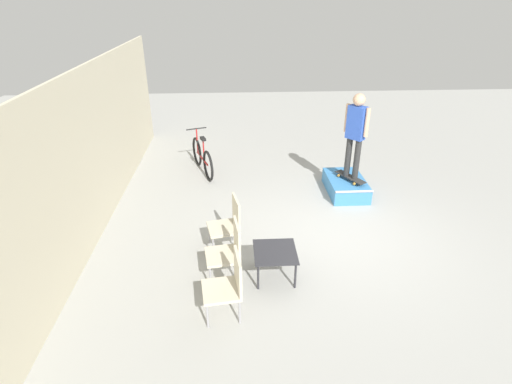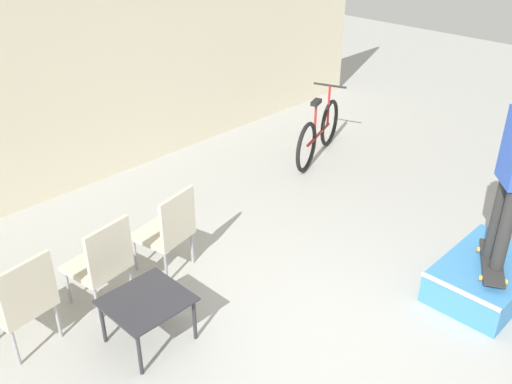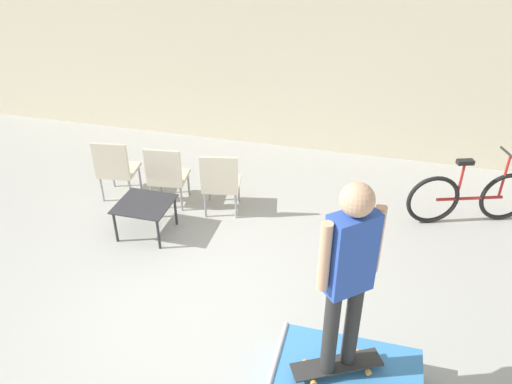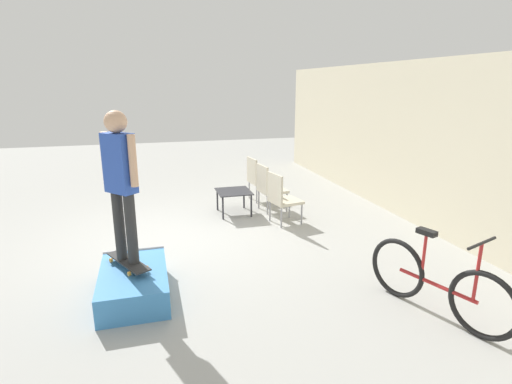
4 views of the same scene
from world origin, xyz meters
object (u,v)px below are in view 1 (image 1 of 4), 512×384
Objects in this scene: skate_ramp_box at (346,185)px; patio_chair_center at (229,249)px; skateboard_on_ramp at (350,177)px; patio_chair_left at (228,283)px; coffee_table at (275,254)px; bicycle at (202,157)px; patio_chair_right at (229,222)px; person_skater at (356,129)px.

skate_ramp_box is 3.93m from patio_chair_center.
skateboard_on_ramp is at bearing 128.25° from patio_chair_center.
patio_chair_left is 1.00× the size of patio_chair_center.
coffee_table is 1.09m from patio_chair_left.
coffee_table is 0.74m from patio_chair_center.
bicycle is (5.04, 0.69, -0.14)m from patio_chair_left.
patio_chair_left is (-3.70, 2.64, 0.36)m from skate_ramp_box.
skateboard_on_ramp is at bearing -132.29° from bicycle.
patio_chair_right is (0.82, 0.00, 0.00)m from patio_chair_center.
person_skater reaches higher than skateboard_on_ramp.
person_skater is at bearing 128.25° from patio_chair_center.
skateboard_on_ramp reaches higher than skate_ramp_box.
patio_chair_left is 5.09m from bicycle.
patio_chair_center is at bearing 172.52° from patio_chair_left.
skateboard_on_ramp is at bearing -35.01° from coffee_table.
patio_chair_right is at bearing 98.51° from skateboard_on_ramp.
person_skater reaches higher than coffee_table.
patio_chair_left is 0.81m from patio_chair_center.
patio_chair_center and patio_chair_right have the same top height.
person_skater is 3.60m from coffee_table.
patio_chair_center is at bearing 108.37° from skateboard_on_ramp.
person_skater is at bearing 135.73° from patio_chair_left.
bicycle is at bearing 39.18° from skateboard_on_ramp.
patio_chair_right is at bearing 41.27° from coffee_table.
skate_ramp_box is 1.86× the size of coffee_table.
skate_ramp_box is at bearing 116.80° from patio_chair_right.
person_skater reaches higher than patio_chair_center.
skateboard_on_ramp is at bearing 14.87° from person_skater.
skateboard_on_ramp is at bearing 114.89° from patio_chair_right.
bicycle is at bearing -178.53° from patio_chair_center.
patio_chair_left is at bearing -7.73° from patio_chair_center.
patio_chair_center is (0.01, 0.73, 0.12)m from coffee_table.
skate_ramp_box is 0.72× the size of person_skater.
patio_chair_left is (-3.60, 2.69, -1.01)m from person_skater.
patio_chair_right is at bearing 84.69° from person_skater.
bicycle reaches higher than patio_chair_center.
skate_ramp_box is at bearing 129.82° from patio_chair_center.
skate_ramp_box is at bearing 137.01° from patio_chair_left.
patio_chair_right is at bearing 172.34° from patio_chair_center.
bicycle is (4.23, 0.69, -0.14)m from patio_chair_center.
patio_chair_center is at bearing 170.11° from bicycle.
person_skater reaches higher than patio_chair_right.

